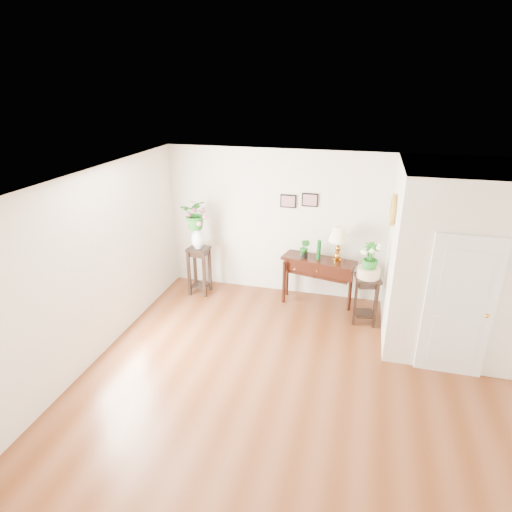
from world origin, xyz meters
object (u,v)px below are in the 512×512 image
(console_table, at_px, (318,281))
(table_lamp, at_px, (338,243))
(plant_stand_b, at_px, (366,299))
(plant_stand_a, at_px, (200,270))

(console_table, xyz_separation_m, table_lamp, (0.33, 0.00, 0.80))
(table_lamp, xyz_separation_m, plant_stand_b, (0.56, -0.49, -0.82))
(console_table, distance_m, plant_stand_a, 2.30)
(console_table, distance_m, plant_stand_b, 1.02)
(table_lamp, relative_size, plant_stand_a, 0.68)
(console_table, relative_size, plant_stand_a, 1.40)
(table_lamp, bearing_deg, plant_stand_b, -41.02)
(console_table, height_order, plant_stand_b, console_table)
(plant_stand_a, relative_size, plant_stand_b, 1.12)
(table_lamp, height_order, plant_stand_a, table_lamp)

